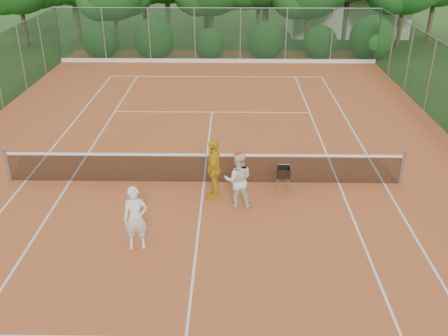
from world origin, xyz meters
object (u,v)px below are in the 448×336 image
(player_white, at_px, (136,218))
(player_center_grp, at_px, (238,180))
(player_yellow, at_px, (214,169))
(ball_hopper, at_px, (284,173))

(player_white, xyz_separation_m, player_center_grp, (2.45, 2.04, 0.00))
(player_white, bearing_deg, player_center_grp, 32.05)
(player_white, xyz_separation_m, player_yellow, (1.77, 2.55, 0.09))
(player_white, height_order, player_center_grp, player_center_grp)
(player_white, distance_m, ball_hopper, 4.74)
(player_white, height_order, ball_hopper, player_white)
(player_yellow, relative_size, ball_hopper, 2.26)
(player_center_grp, distance_m, ball_hopper, 1.57)
(player_yellow, xyz_separation_m, ball_hopper, (2.00, 0.31, -0.27))
(ball_hopper, bearing_deg, player_center_grp, -129.50)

